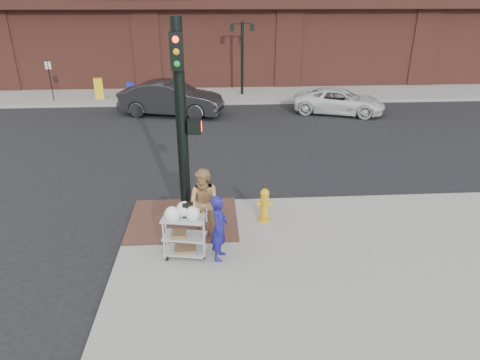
{
  "coord_description": "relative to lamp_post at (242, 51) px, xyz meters",
  "views": [
    {
      "loc": [
        0.24,
        -9.01,
        5.58
      ],
      "look_at": [
        0.88,
        0.87,
        1.25
      ],
      "focal_mm": 32.0,
      "sensor_mm": 36.0,
      "label": 1
    }
  ],
  "objects": [
    {
      "name": "sidewalk_far",
      "position": [
        10.5,
        16.0,
        -2.54
      ],
      "size": [
        65.0,
        36.0,
        0.15
      ],
      "primitive_type": "cube",
      "color": "gray",
      "rests_on": "ground"
    },
    {
      "name": "fire_hydrant",
      "position": [
        -0.49,
        -15.28,
        -2.01
      ],
      "size": [
        0.42,
        0.3,
        0.9
      ],
      "color": "gold",
      "rests_on": "sidewalk_near"
    },
    {
      "name": "traffic_signal_pole",
      "position": [
        -2.48,
        -15.23,
        0.21
      ],
      "size": [
        0.61,
        0.51,
        5.0
      ],
      "color": "black",
      "rests_on": "sidewalk_near"
    },
    {
      "name": "woman_blue",
      "position": [
        -1.69,
        -16.91,
        -1.71
      ],
      "size": [
        0.49,
        0.63,
        1.52
      ],
      "primitive_type": "imported",
      "rotation": [
        0.0,
        0.0,
        1.32
      ],
      "color": "navy",
      "rests_on": "sidewalk_near"
    },
    {
      "name": "newsbox_yellow",
      "position": [
        -8.1,
        -0.58,
        -1.91
      ],
      "size": [
        0.56,
        0.53,
        1.11
      ],
      "primitive_type": "cube",
      "rotation": [
        0.0,
        0.0,
        0.26
      ],
      "color": "yellow",
      "rests_on": "sidewalk_far"
    },
    {
      "name": "brick_curb_ramp",
      "position": [
        -2.6,
        -15.1,
        -2.46
      ],
      "size": [
        2.8,
        2.4,
        0.01
      ],
      "primitive_type": "cube",
      "color": "#4E2B25",
      "rests_on": "sidewalk_near"
    },
    {
      "name": "ground",
      "position": [
        -2.0,
        -16.0,
        -2.62
      ],
      "size": [
        220.0,
        220.0,
        0.0
      ],
      "primitive_type": "plane",
      "color": "black",
      "rests_on": "ground"
    },
    {
      "name": "newsbox_blue",
      "position": [
        -6.27,
        -0.9,
        -2.0
      ],
      "size": [
        0.41,
        0.38,
        0.94
      ],
      "primitive_type": "cube",
      "rotation": [
        0.0,
        0.0,
        0.05
      ],
      "color": "#17259B",
      "rests_on": "sidewalk_far"
    },
    {
      "name": "pedestrian_tan",
      "position": [
        -1.99,
        -16.02,
        -1.58
      ],
      "size": [
        1.0,
        0.87,
        1.77
      ],
      "primitive_type": "imported",
      "rotation": [
        0.0,
        0.0,
        -0.26
      ],
      "color": "#AE8452",
      "rests_on": "sidewalk_near"
    },
    {
      "name": "minivan_white",
      "position": [
        4.6,
        -4.14,
        -2.0
      ],
      "size": [
        4.89,
        3.4,
        1.24
      ],
      "primitive_type": "imported",
      "rotation": [
        0.0,
        0.0,
        1.24
      ],
      "color": "silver",
      "rests_on": "ground"
    },
    {
      "name": "sedan_dark",
      "position": [
        -3.78,
        -3.92,
        -1.79
      ],
      "size": [
        5.29,
        2.87,
        1.65
      ],
      "primitive_type": "imported",
      "rotation": [
        0.0,
        0.0,
        1.34
      ],
      "color": "black",
      "rests_on": "ground"
    },
    {
      "name": "parking_sign",
      "position": [
        -10.5,
        -1.0,
        -1.37
      ],
      "size": [
        0.05,
        0.05,
        2.2
      ],
      "primitive_type": "cylinder",
      "color": "black",
      "rests_on": "sidewalk_far"
    },
    {
      "name": "utility_cart",
      "position": [
        -2.46,
        -16.76,
        -1.88
      ],
      "size": [
        1.01,
        0.68,
        1.29
      ],
      "color": "#ADADB2",
      "rests_on": "sidewalk_near"
    },
    {
      "name": "lamp_post",
      "position": [
        0.0,
        0.0,
        0.0
      ],
      "size": [
        1.32,
        0.22,
        4.0
      ],
      "color": "black",
      "rests_on": "sidewalk_far"
    }
  ]
}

